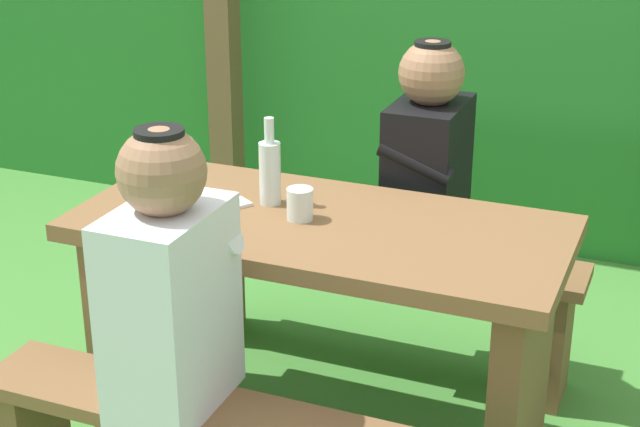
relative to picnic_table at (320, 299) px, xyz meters
The scene contains 7 objects.
picnic_table is the anchor object (origin of this frame).
bench_far 0.59m from the picnic_table, 90.00° to the left, with size 1.40×0.24×0.46m.
person_white_shirt 0.64m from the picnic_table, 106.35° to the right, with size 0.25×0.35×0.72m.
person_black_coat 0.64m from the picnic_table, 74.78° to the left, with size 0.25×0.35×0.72m.
drinking_glass 0.30m from the picnic_table, 166.24° to the right, with size 0.08×0.08×0.09m, color silver.
bottle_left 0.40m from the picnic_table, 160.30° to the left, with size 0.06×0.06×0.26m.
cell_phone 0.39m from the picnic_table, behind, with size 0.07×0.14×0.01m, color silver.
Camera 1 is at (0.97, -2.38, 1.84)m, focal length 55.31 mm.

